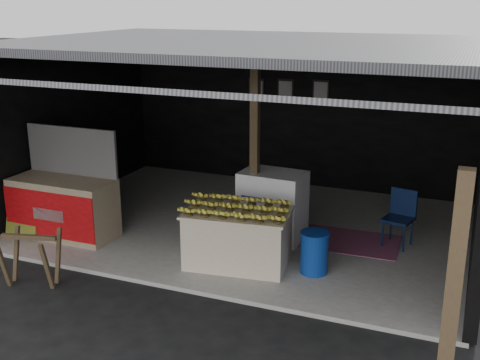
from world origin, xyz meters
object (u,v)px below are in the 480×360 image
at_px(sawhorse, 31,254).
at_px(plastic_chair, 401,213).
at_px(banana_table, 238,238).
at_px(neighbor_stall, 64,204).
at_px(water_barrel, 314,253).
at_px(white_crate, 273,206).

height_order(sawhorse, plastic_chair, plastic_chair).
bearing_deg(plastic_chair, banana_table, -128.02).
xyz_separation_m(banana_table, neighbor_stall, (-2.92, 0.01, 0.11)).
distance_m(sawhorse, water_barrel, 3.73).
distance_m(banana_table, neighbor_stall, 2.92).
distance_m(neighbor_stall, water_barrel, 3.98).
bearing_deg(sawhorse, neighbor_stall, 97.73).
distance_m(banana_table, plastic_chair, 2.54).
height_order(white_crate, neighbor_stall, neighbor_stall).
xyz_separation_m(water_barrel, plastic_chair, (0.93, 1.44, 0.22)).
xyz_separation_m(white_crate, water_barrel, (0.92, -0.94, -0.26)).
relative_size(white_crate, neighbor_stall, 0.64).
xyz_separation_m(neighbor_stall, water_barrel, (3.98, 0.14, -0.23)).
distance_m(neighbor_stall, sawhorse, 1.64).
bearing_deg(water_barrel, banana_table, -171.81).
height_order(banana_table, plastic_chair, plastic_chair).
bearing_deg(plastic_chair, white_crate, -151.72).
distance_m(white_crate, sawhorse, 3.55).
xyz_separation_m(banana_table, plastic_chair, (1.98, 1.59, 0.10)).
height_order(banana_table, sawhorse, banana_table).
bearing_deg(sawhorse, water_barrel, 11.43).
bearing_deg(sawhorse, white_crate, 32.09).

